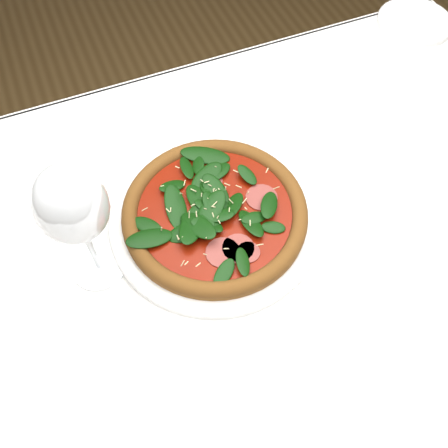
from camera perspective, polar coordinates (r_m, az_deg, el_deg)
name	(u,v)px	position (r m, az deg, el deg)	size (l,w,h in m)	color
ground	(240,373)	(1.46, 1.82, -16.69)	(6.00, 6.00, 0.00)	brown
dining_table	(250,267)	(0.85, 3.01, -4.98)	(1.21, 0.81, 0.75)	white
plate	(215,218)	(0.77, -1.05, 0.72)	(0.33, 0.33, 0.01)	white
pizza	(215,211)	(0.75, -1.07, 1.50)	(0.37, 0.37, 0.04)	#8E5E22
wine_glass	(72,207)	(0.63, -16.96, 1.85)	(0.09, 0.09, 0.22)	white
saucer_far	(415,21)	(1.18, 21.00, 20.82)	(0.15, 0.15, 0.01)	white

